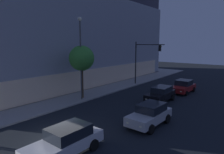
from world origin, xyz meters
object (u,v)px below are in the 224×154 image
street_lamp_sidewalk (81,50)px  car_silver (150,114)px  car_black (161,94)px  sidewalk_tree (82,58)px  car_white (66,141)px  modern_building (53,34)px  traffic_light_far_corner (144,56)px  car_red (183,86)px

street_lamp_sidewalk → car_silver: bearing=-99.8°
car_silver → car_black: bearing=17.4°
sidewalk_tree → car_black: size_ratio=1.30×
car_white → car_silver: bearing=-14.5°
street_lamp_sidewalk → car_silver: size_ratio=2.05×
street_lamp_sidewalk → sidewalk_tree: street_lamp_sidewalk is taller
modern_building → sidewalk_tree: modern_building is taller
traffic_light_far_corner → car_silver: size_ratio=1.47×
sidewalk_tree → car_black: bearing=-59.8°
street_lamp_sidewalk → sidewalk_tree: bearing=37.6°
car_black → car_red: bearing=-4.7°
modern_building → car_black: bearing=-97.2°
street_lamp_sidewalk → car_black: (4.97, -7.38, -4.88)m
street_lamp_sidewalk → car_red: (10.92, -7.86, -4.95)m
street_lamp_sidewalk → sidewalk_tree: (0.46, 0.36, -1.01)m
modern_building → traffic_light_far_corner: modern_building is taller
car_silver → traffic_light_far_corner: bearing=30.8°
car_white → modern_building: bearing=54.6°
car_white → car_silver: car_silver is taller
street_lamp_sidewalk → car_white: (-8.62, -7.64, -4.90)m
traffic_light_far_corner → car_red: traffic_light_far_corner is taller
car_red → car_black: bearing=175.3°
modern_building → street_lamp_sidewalk: 17.63m
modern_building → traffic_light_far_corner: (3.89, -17.03, -3.71)m
modern_building → car_red: size_ratio=8.21×
traffic_light_far_corner → modern_building: bearing=102.9°
modern_building → car_red: (3.05, -23.45, -7.43)m
car_silver → sidewalk_tree: bearing=78.0°
sidewalk_tree → car_white: sidewalk_tree is taller
modern_building → car_black: modern_building is taller
traffic_light_far_corner → car_black: (-6.78, -5.93, -3.65)m
car_white → sidewalk_tree: bearing=41.4°
modern_building → car_white: size_ratio=8.00×
modern_building → traffic_light_far_corner: size_ratio=5.85×
car_silver → car_white: bearing=165.5°
modern_building → sidewalk_tree: bearing=-115.9°
modern_building → street_lamp_sidewalk: bearing=-116.8°
car_silver → car_black: (6.60, 2.06, 0.00)m
sidewalk_tree → car_white: (-9.08, -8.00, -3.89)m
modern_building → sidewalk_tree: 17.29m
street_lamp_sidewalk → modern_building: bearing=63.2°
car_silver → car_red: (12.55, 1.58, -0.07)m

